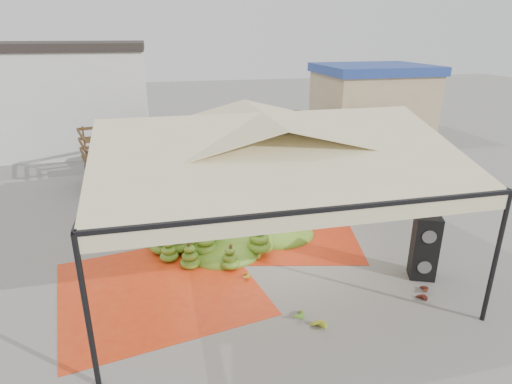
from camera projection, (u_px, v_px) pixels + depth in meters
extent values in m
plane|color=slate|center=(261.00, 253.00, 12.16)|extent=(90.00, 90.00, 0.00)
cylinder|color=black|center=(87.00, 315.00, 7.12)|extent=(0.10, 0.10, 3.00)
cylinder|color=black|center=(496.00, 259.00, 8.85)|extent=(0.10, 0.10, 3.00)
cylinder|color=black|center=(118.00, 171.00, 14.40)|extent=(0.10, 0.10, 3.00)
cylinder|color=black|center=(339.00, 156.00, 16.13)|extent=(0.10, 0.10, 3.00)
pyramid|color=beige|center=(262.00, 132.00, 10.92)|extent=(8.00, 8.00, 1.00)
cube|color=black|center=(262.00, 151.00, 11.09)|extent=(8.00, 8.00, 0.08)
cube|color=beige|center=(262.00, 158.00, 11.16)|extent=(8.00, 8.00, 0.36)
cube|color=silver|center=(6.00, 102.00, 21.85)|extent=(14.00, 6.00, 5.00)
cube|color=tan|center=(371.00, 105.00, 25.51)|extent=(6.00, 5.00, 3.60)
cube|color=navy|center=(374.00, 69.00, 24.78)|extent=(6.30, 5.30, 0.50)
cube|color=#CD3F13|center=(159.00, 287.00, 10.54)|extent=(5.30, 5.12, 0.01)
cube|color=red|center=(285.00, 230.00, 13.60)|extent=(5.16, 5.32, 0.01)
ellipsoid|color=#447E1A|center=(232.00, 218.00, 12.98)|extent=(6.46, 5.76, 1.18)
ellipsoid|color=gold|center=(243.00, 275.00, 10.92)|extent=(0.52, 0.46, 0.20)
ellipsoid|color=gold|center=(318.00, 325.00, 9.01)|extent=(0.64, 0.62, 0.23)
ellipsoid|color=#5A2514|center=(422.00, 288.00, 10.36)|extent=(0.48, 0.43, 0.18)
ellipsoid|color=#521612|center=(420.00, 298.00, 9.99)|extent=(0.46, 0.40, 0.18)
ellipsoid|color=#43861C|center=(296.00, 312.00, 9.44)|extent=(0.61, 0.59, 0.21)
ellipsoid|color=#4A7919|center=(199.00, 179.00, 10.22)|extent=(0.24, 0.24, 0.20)
ellipsoid|color=#4A7919|center=(260.00, 174.00, 10.54)|extent=(0.24, 0.24, 0.20)
ellipsoid|color=#4A7919|center=(317.00, 170.00, 10.86)|extent=(0.24, 0.24, 0.20)
ellipsoid|color=#4A7919|center=(371.00, 166.00, 11.19)|extent=(0.24, 0.24, 0.20)
cube|color=black|center=(422.00, 262.00, 10.88)|extent=(0.77, 0.73, 0.84)
cube|color=black|center=(427.00, 232.00, 10.58)|extent=(0.77, 0.73, 0.84)
imported|color=gray|center=(205.00, 173.00, 16.34)|extent=(0.71, 0.59, 1.65)
cube|color=#4E391A|center=(149.00, 155.00, 17.91)|extent=(5.47, 3.51, 0.12)
cube|color=silver|center=(222.00, 143.00, 19.33)|extent=(2.32, 2.61, 2.32)
cylinder|color=black|center=(110.00, 182.00, 16.50)|extent=(0.96, 0.52, 0.91)
cylinder|color=black|center=(101.00, 168.00, 18.17)|extent=(0.96, 0.52, 0.91)
cylinder|color=black|center=(190.00, 170.00, 17.91)|extent=(0.96, 0.52, 0.91)
cylinder|color=black|center=(175.00, 158.00, 19.58)|extent=(0.96, 0.52, 0.91)
cylinder|color=black|center=(227.00, 165.00, 18.66)|extent=(0.96, 0.52, 0.91)
cylinder|color=black|center=(210.00, 154.00, 20.33)|extent=(0.96, 0.52, 0.91)
ellipsoid|color=#567F1A|center=(148.00, 143.00, 17.73)|extent=(4.37, 2.77, 0.71)
cube|color=gold|center=(159.00, 132.00, 17.81)|extent=(2.46, 2.46, 0.25)
cube|color=#4C3419|center=(323.00, 134.00, 22.14)|extent=(4.81, 3.57, 0.11)
cube|color=white|center=(380.00, 134.00, 21.64)|extent=(2.21, 2.39, 2.01)
cylinder|color=black|center=(290.00, 147.00, 21.77)|extent=(0.83, 0.55, 0.79)
cylinder|color=black|center=(293.00, 139.00, 23.38)|extent=(0.83, 0.55, 0.79)
cylinder|color=black|center=(346.00, 149.00, 21.32)|extent=(0.83, 0.55, 0.79)
cylinder|color=black|center=(346.00, 141.00, 22.93)|extent=(0.83, 0.55, 0.79)
cylinder|color=black|center=(377.00, 151.00, 21.08)|extent=(0.83, 0.55, 0.79)
cylinder|color=black|center=(374.00, 142.00, 22.70)|extent=(0.83, 0.55, 0.79)
ellipsoid|color=#3E7C1A|center=(323.00, 126.00, 21.98)|extent=(3.84, 2.83, 0.61)
cube|color=#CFC917|center=(332.00, 119.00, 21.79)|extent=(2.30, 2.29, 0.22)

